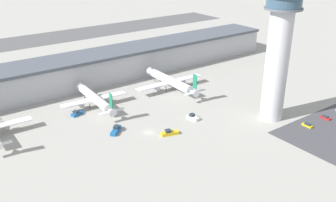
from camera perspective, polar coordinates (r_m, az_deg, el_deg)
The scene contains 12 objects.
ground_plane at distance 159.04m, azimuth -2.95°, elevation -4.81°, with size 1000.00×1000.00×0.00m, color #9E9B93.
terminal_building at distance 213.33m, azimuth -13.46°, elevation 4.48°, with size 265.61×25.00×16.42m.
runway_strip at distance 323.27m, azimuth -21.80°, elevation 8.27°, with size 398.42×44.00×0.01m, color #515154.
control_tower at distance 167.60m, azimuth 16.43°, elevation 7.10°, with size 15.69×15.69×60.00m.
airplane_gate_bravo at distance 183.52m, azimuth -11.05°, elevation 0.36°, with size 33.05×39.14×13.52m.
airplane_gate_charlie at distance 201.59m, azimuth 0.44°, elevation 3.00°, with size 40.78×42.83×14.54m.
service_truck_catering at distance 156.67m, azimuth 0.22°, elevation -4.89°, with size 7.82×4.24×2.46m.
service_truck_fuel at distance 170.43m, azimuth 3.78°, elevation -2.49°, with size 3.55×6.37×2.43m.
service_truck_baggage at distance 178.83m, azimuth -13.74°, elevation -1.86°, with size 6.18×4.35×2.42m.
service_truck_water at distance 160.51m, azimuth -7.94°, elevation -4.38°, with size 7.67×7.40×2.57m.
car_maroon_suv at distance 184.90m, azimuth 22.85°, elevation -2.34°, with size 1.88×4.73×1.45m.
car_green_van at distance 174.48m, azimuth 20.46°, elevation -3.48°, with size 1.81×4.75×1.51m.
Camera 1 is at (-76.14, -117.82, 74.93)m, focal length 40.00 mm.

